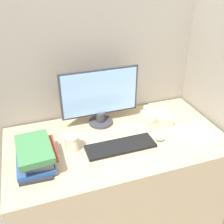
{
  "coord_description": "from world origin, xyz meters",
  "views": [
    {
      "loc": [
        -0.5,
        -0.96,
        1.82
      ],
      "look_at": [
        -0.02,
        0.42,
        0.97
      ],
      "focal_mm": 42.0,
      "sensor_mm": 36.0,
      "label": 1
    }
  ],
  "objects_px": {
    "coffee_cup": "(72,142)",
    "desk_telephone": "(156,118)",
    "mouse": "(160,138)",
    "monitor": "(100,98)",
    "keyboard": "(121,146)",
    "book_stack": "(36,156)"
  },
  "relations": [
    {
      "from": "keyboard",
      "to": "book_stack",
      "type": "height_order",
      "value": "book_stack"
    },
    {
      "from": "keyboard",
      "to": "mouse",
      "type": "distance_m",
      "value": 0.28
    },
    {
      "from": "monitor",
      "to": "keyboard",
      "type": "height_order",
      "value": "monitor"
    },
    {
      "from": "mouse",
      "to": "desk_telephone",
      "type": "distance_m",
      "value": 0.22
    },
    {
      "from": "mouse",
      "to": "monitor",
      "type": "bearing_deg",
      "value": 133.14
    },
    {
      "from": "monitor",
      "to": "desk_telephone",
      "type": "height_order",
      "value": "monitor"
    },
    {
      "from": "coffee_cup",
      "to": "monitor",
      "type": "bearing_deg",
      "value": 42.82
    },
    {
      "from": "coffee_cup",
      "to": "book_stack",
      "type": "distance_m",
      "value": 0.24
    },
    {
      "from": "mouse",
      "to": "coffee_cup",
      "type": "relative_size",
      "value": 0.58
    },
    {
      "from": "book_stack",
      "to": "desk_telephone",
      "type": "distance_m",
      "value": 0.9
    },
    {
      "from": "coffee_cup",
      "to": "desk_telephone",
      "type": "xyz_separation_m",
      "value": [
        0.65,
        0.11,
        -0.01
      ]
    },
    {
      "from": "coffee_cup",
      "to": "desk_telephone",
      "type": "relative_size",
      "value": 0.58
    },
    {
      "from": "mouse",
      "to": "book_stack",
      "type": "relative_size",
      "value": 0.2
    },
    {
      "from": "keyboard",
      "to": "mouse",
      "type": "bearing_deg",
      "value": -2.55
    },
    {
      "from": "coffee_cup",
      "to": "book_stack",
      "type": "relative_size",
      "value": 0.35
    },
    {
      "from": "book_stack",
      "to": "desk_telephone",
      "type": "bearing_deg",
      "value": 12.36
    },
    {
      "from": "mouse",
      "to": "coffee_cup",
      "type": "xyz_separation_m",
      "value": [
        -0.58,
        0.09,
        0.04
      ]
    },
    {
      "from": "desk_telephone",
      "to": "monitor",
      "type": "bearing_deg",
      "value": 161.24
    },
    {
      "from": "book_stack",
      "to": "mouse",
      "type": "bearing_deg",
      "value": -0.92
    },
    {
      "from": "keyboard",
      "to": "book_stack",
      "type": "bearing_deg",
      "value": 179.95
    },
    {
      "from": "book_stack",
      "to": "desk_telephone",
      "type": "relative_size",
      "value": 1.65
    },
    {
      "from": "keyboard",
      "to": "desk_telephone",
      "type": "distance_m",
      "value": 0.4
    }
  ]
}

